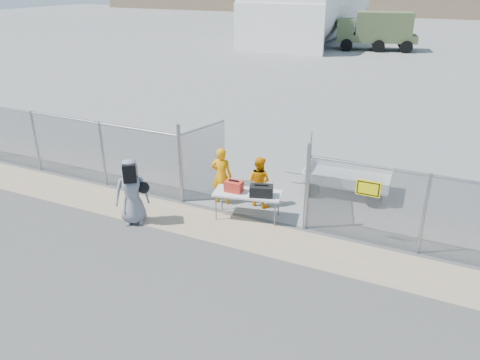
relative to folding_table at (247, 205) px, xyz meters
The scene contains 13 objects.
ground 1.94m from the folding_table, 99.02° to the right, with size 160.00×160.00×0.00m, color #424141.
tarmac_inside 40.13m from the folding_table, 90.42° to the left, with size 160.00×80.00×0.01m, color gray.
dirt_strip 1.01m from the folding_table, 108.81° to the right, with size 44.00×1.60×0.01m, color tan.
chain_link_fence 0.76m from the folding_table, 156.92° to the left, with size 40.00×0.20×2.20m, color gray, non-canonical shape.
quonset_hangar 39.66m from the folding_table, 105.11° to the left, with size 9.00×18.00×8.00m, color white, non-canonical shape.
folding_table is the anchor object (origin of this frame).
orange_bag 0.69m from the folding_table, 167.78° to the right, with size 0.49×0.33×0.31m, color red.
black_duffel 0.71m from the folding_table, ahead, with size 0.64×0.38×0.31m, color black.
security_worker_left 1.36m from the folding_table, 153.06° to the left, with size 0.66×0.43×1.80m, color #FF9803.
security_worker_right 0.99m from the folding_table, 92.33° to the left, with size 0.77×0.60×1.58m, color #FF9803.
visitor 3.30m from the folding_table, 150.58° to the right, with size 0.94×0.61×1.92m, color gray.
utility_trailer 3.67m from the folding_table, 53.06° to the left, with size 3.49×1.80×0.85m, color silver, non-canonical shape.
military_truck 35.14m from the folding_table, 94.52° to the left, with size 7.12×2.63×3.40m, color #516039, non-canonical shape.
Camera 1 is at (5.23, -9.12, 6.52)m, focal length 35.00 mm.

